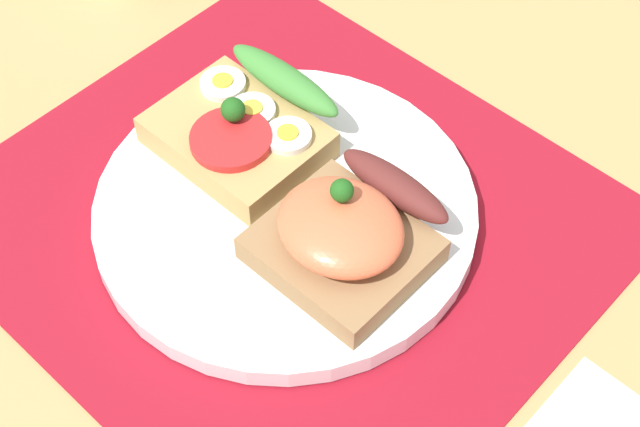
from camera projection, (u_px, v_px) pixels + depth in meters
ground_plane at (287, 235)px, 62.95cm from camera, size 120.00×90.00×3.20cm
placemat at (286, 218)px, 61.58cm from camera, size 37.88×34.61×0.30cm
plate at (286, 210)px, 60.87cm from camera, size 24.38×24.38×1.48cm
sandwich_egg_tomato at (244, 127)px, 62.18cm from camera, size 10.72×9.70×4.34cm
sandwich_salmon at (347, 233)px, 56.23cm from camera, size 9.53×10.10×5.81cm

